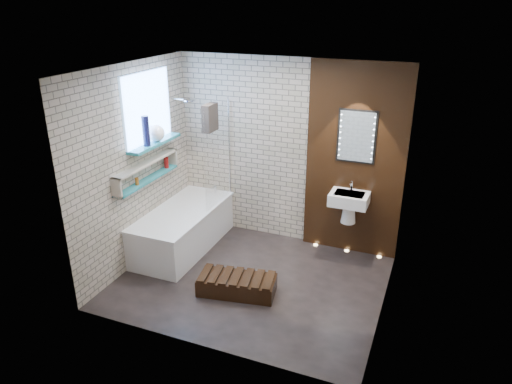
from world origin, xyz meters
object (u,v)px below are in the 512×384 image
at_px(bathtub, 183,228).
at_px(walnut_step, 237,285).
at_px(washbasin, 349,203).
at_px(led_mirror, 357,137).
at_px(bath_screen, 218,155).

xyz_separation_m(bathtub, walnut_step, (1.16, -0.75, -0.19)).
xyz_separation_m(washbasin, led_mirror, (0.00, 0.16, 0.86)).
relative_size(washbasin, led_mirror, 0.83).
bearing_deg(bath_screen, led_mirror, 10.66).
bearing_deg(bathtub, led_mirror, 19.78).
height_order(bath_screen, led_mirror, led_mirror).
distance_m(led_mirror, walnut_step, 2.40).
relative_size(bathtub, led_mirror, 2.49).
distance_m(washbasin, walnut_step, 1.84).
distance_m(bath_screen, washbasin, 1.89).
xyz_separation_m(bathtub, washbasin, (2.17, 0.62, 0.50)).
xyz_separation_m(bathtub, led_mirror, (2.17, 0.78, 1.36)).
bearing_deg(washbasin, walnut_step, -126.46).
xyz_separation_m(washbasin, walnut_step, (-1.02, -1.37, -0.69)).
height_order(bathtub, led_mirror, led_mirror).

